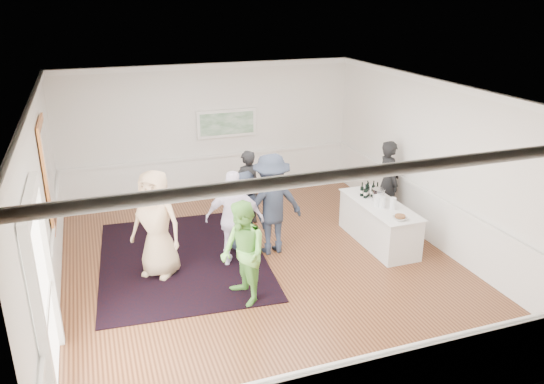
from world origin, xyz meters
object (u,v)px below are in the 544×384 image
object	(u,v)px
guest_tan	(156,224)
guest_dark_a	(271,204)
bartender	(388,182)
guest_dark_b	(247,188)
guest_green	(243,253)
ice_bucket	(378,195)
nut_bowl	(400,217)
serving_table	(379,223)
guest_lilac	(235,219)
guest_navy	(245,212)

from	to	relation	value
guest_tan	guest_dark_a	bearing A→B (deg)	43.36
bartender	guest_dark_b	size ratio (longest dim) A/B	1.10
guest_green	guest_dark_b	world-z (taller)	guest_green
ice_bucket	nut_bowl	distance (m)	0.96
serving_table	guest_lilac	bearing A→B (deg)	178.35
ice_bucket	guest_navy	bearing A→B (deg)	171.90
guest_green	guest_dark_a	bearing A→B (deg)	138.07
guest_tan	nut_bowl	bearing A→B (deg)	26.09
serving_table	guest_dark_a	world-z (taller)	guest_dark_a
guest_tan	guest_dark_b	world-z (taller)	guest_tan
guest_green	guest_navy	distance (m)	1.80
guest_lilac	guest_dark_b	bearing A→B (deg)	-91.79
guest_dark_a	nut_bowl	world-z (taller)	guest_dark_a
serving_table	guest_dark_a	xyz separation A→B (m)	(-2.13, 0.35, 0.56)
guest_tan	guest_green	distance (m)	1.78
serving_table	bartender	distance (m)	1.24
guest_tan	guest_green	size ratio (longest dim) A/B	1.13
serving_table	guest_dark_b	xyz separation A→B (m)	(-2.18, 1.76, 0.40)
bartender	guest_navy	size ratio (longest dim) A/B	1.13
guest_lilac	guest_green	bearing A→B (deg)	102.37
bartender	nut_bowl	size ratio (longest dim) A/B	6.68
nut_bowl	guest_dark_b	bearing A→B (deg)	130.02
guest_lilac	nut_bowl	size ratio (longest dim) A/B	6.65
bartender	guest_dark_b	xyz separation A→B (m)	(-2.89, 0.86, -0.08)
guest_tan	guest_green	bearing A→B (deg)	-10.66
guest_lilac	guest_navy	distance (m)	0.57
nut_bowl	guest_tan	bearing A→B (deg)	167.25
guest_navy	serving_table	bearing A→B (deg)	-143.15
guest_green	guest_dark_a	xyz separation A→B (m)	(1.01, 1.52, 0.12)
bartender	guest_dark_a	world-z (taller)	guest_dark_a
guest_lilac	guest_dark_a	world-z (taller)	guest_dark_a
bartender	ice_bucket	distance (m)	0.99
guest_lilac	nut_bowl	distance (m)	3.00
guest_dark_a	bartender	bearing A→B (deg)	-172.34
guest_tan	bartender	bearing A→B (deg)	47.02
serving_table	guest_tan	world-z (taller)	guest_tan
ice_bucket	nut_bowl	bearing A→B (deg)	-95.68
guest_tan	nut_bowl	size ratio (longest dim) A/B	7.14
serving_table	guest_green	bearing A→B (deg)	-159.50
guest_lilac	guest_dark_b	size ratio (longest dim) A/B	1.09
guest_green	guest_tan	bearing A→B (deg)	-147.94
serving_table	guest_navy	distance (m)	2.68
bartender	guest_navy	bearing A→B (deg)	103.65
serving_table	guest_lilac	xyz separation A→B (m)	(-2.92, 0.08, 0.48)
bartender	guest_lilac	distance (m)	3.72
guest_dark_a	guest_dark_b	bearing A→B (deg)	-91.22
guest_green	ice_bucket	bearing A→B (deg)	104.39
serving_table	guest_tan	xyz separation A→B (m)	(-4.29, 0.18, 0.54)
guest_dark_b	serving_table	bearing A→B (deg)	124.73
guest_navy	nut_bowl	size ratio (longest dim) A/B	5.92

